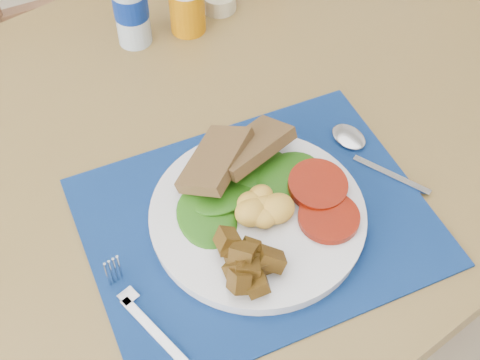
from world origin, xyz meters
The scene contains 8 objects.
table centered at (0.00, 0.20, 0.67)m, with size 1.40×0.90×0.75m.
chair_far centered at (-0.01, 0.82, 0.55)m, with size 0.47×0.45×1.07m.
placemat centered at (-0.11, 0.02, 0.75)m, with size 0.47×0.36×0.00m, color black.
breakfast_plate centered at (-0.11, 0.02, 0.77)m, with size 0.29×0.29×0.07m.
fork centered at (-0.31, 0.01, 0.76)m, with size 0.03×0.17×0.00m.
spoon centered at (0.10, 0.03, 0.76)m, with size 0.05×0.18×0.01m.
juice_glass centered at (0.05, 0.43, 0.79)m, with size 0.06×0.06×0.09m, color #BB6D04.
ramekin centered at (0.13, 0.45, 0.77)m, with size 0.06×0.06×0.03m, color #BFB58C.
Camera 1 is at (-0.45, -0.39, 1.51)m, focal length 50.00 mm.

